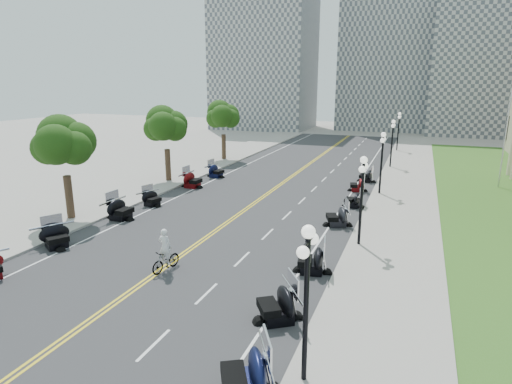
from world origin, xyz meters
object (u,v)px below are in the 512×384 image
at_px(bicycle, 166,260).
at_px(cyclist_rider, 164,232).
at_px(motorcycle_n_3, 246,372).
at_px(flagpole, 506,130).

relative_size(bicycle, cyclist_rider, 1.00).
relative_size(motorcycle_n_3, cyclist_rider, 1.22).
xyz_separation_m(motorcycle_n_3, cyclist_rider, (-6.86, 6.51, 1.22)).
height_order(flagpole, cyclist_rider, flagpole).
xyz_separation_m(flagpole, motorcycle_n_3, (-10.86, -31.11, -4.23)).
xyz_separation_m(flagpole, bicycle, (-17.72, -24.61, -4.46)).
distance_m(flagpole, cyclist_rider, 30.47).
xyz_separation_m(flagpole, cyclist_rider, (-17.72, -24.61, -3.01)).
height_order(flagpole, bicycle, flagpole).
bearing_deg(bicycle, flagpole, 66.00).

